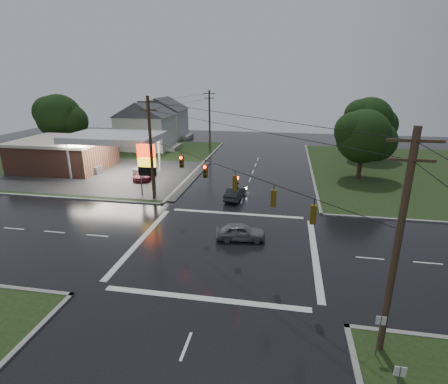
% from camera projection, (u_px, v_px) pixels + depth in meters
% --- Properties ---
extents(ground, '(120.00, 120.00, 0.00)m').
position_uv_depth(ground, '(224.00, 246.00, 27.78)').
color(ground, black).
rests_on(ground, ground).
extents(grass_nw, '(36.00, 36.00, 0.08)m').
position_uv_depth(grass_nw, '(94.00, 159.00, 56.39)').
color(grass_nw, black).
rests_on(grass_nw, ground).
extents(grass_ne, '(36.00, 36.00, 0.08)m').
position_uv_depth(grass_ne, '(445.00, 175.00, 47.70)').
color(grass_ne, black).
rests_on(grass_ne, ground).
extents(gas_station, '(26.20, 18.00, 5.60)m').
position_uv_depth(gas_station, '(71.00, 152.00, 49.66)').
color(gas_station, '#2D2D2D').
rests_on(gas_station, ground).
extents(pylon_sign, '(2.00, 0.35, 6.00)m').
position_uv_depth(pylon_sign, '(147.00, 161.00, 38.07)').
color(pylon_sign, '#59595E').
rests_on(pylon_sign, ground).
extents(utility_pole_nw, '(2.20, 0.32, 11.00)m').
position_uv_depth(utility_pole_nw, '(151.00, 148.00, 36.43)').
color(utility_pole_nw, '#382619').
rests_on(utility_pole_nw, ground).
extents(utility_pole_se, '(2.20, 0.32, 11.00)m').
position_uv_depth(utility_pole_se, '(397.00, 245.00, 15.51)').
color(utility_pole_se, '#382619').
rests_on(utility_pole_se, ground).
extents(utility_pole_n, '(2.20, 0.32, 10.50)m').
position_uv_depth(utility_pole_n, '(210.00, 119.00, 63.12)').
color(utility_pole_n, '#382619').
rests_on(utility_pole_n, ground).
extents(traffic_signals, '(26.87, 26.87, 1.47)m').
position_uv_depth(traffic_signals, '(225.00, 167.00, 25.71)').
color(traffic_signals, black).
rests_on(traffic_signals, ground).
extents(house_near, '(11.05, 8.48, 8.60)m').
position_uv_depth(house_near, '(146.00, 125.00, 63.50)').
color(house_near, silver).
rests_on(house_near, ground).
extents(house_far, '(11.05, 8.48, 8.60)m').
position_uv_depth(house_far, '(163.00, 117.00, 74.87)').
color(house_far, silver).
rests_on(house_far, ground).
extents(tree_nw_behind, '(8.93, 7.60, 10.00)m').
position_uv_depth(tree_nw_behind, '(60.00, 117.00, 59.49)').
color(tree_nw_behind, black).
rests_on(tree_nw_behind, ground).
extents(tree_ne_near, '(7.99, 6.80, 8.98)m').
position_uv_depth(tree_ne_near, '(365.00, 137.00, 44.19)').
color(tree_ne_near, black).
rests_on(tree_ne_near, ground).
extents(tree_ne_far, '(8.46, 7.20, 9.80)m').
position_uv_depth(tree_ne_far, '(370.00, 121.00, 54.70)').
color(tree_ne_far, black).
rests_on(tree_ne_far, ground).
extents(car_north, '(2.02, 4.28, 1.36)m').
position_uv_depth(car_north, '(235.00, 193.00, 38.18)').
color(car_north, black).
rests_on(car_north, ground).
extents(car_crossing, '(4.22, 2.13, 1.38)m').
position_uv_depth(car_crossing, '(241.00, 232.00, 28.71)').
color(car_crossing, slate).
rests_on(car_crossing, ground).
extents(car_pump, '(2.75, 5.42, 1.51)m').
position_uv_depth(car_pump, '(145.00, 173.00, 45.64)').
color(car_pump, '#55131B').
rests_on(car_pump, ground).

